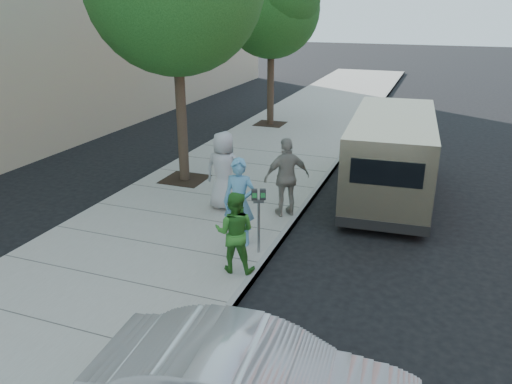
{
  "coord_description": "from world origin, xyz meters",
  "views": [
    {
      "loc": [
        4.37,
        -9.62,
        4.89
      ],
      "look_at": [
        0.87,
        -0.22,
        1.1
      ],
      "focal_mm": 35.0,
      "sensor_mm": 36.0,
      "label": 1
    }
  ],
  "objects_px": {
    "parking_meter": "(259,207)",
    "person_officer": "(239,202)",
    "person_green_shirt": "(235,232)",
    "person_gray_shirt": "(224,171)",
    "person_striped_polo": "(287,177)",
    "van": "(391,155)",
    "tree_far": "(273,4)"
  },
  "relations": [
    {
      "from": "tree_far",
      "to": "van",
      "type": "xyz_separation_m",
      "value": [
        5.55,
        -6.53,
        -3.71
      ]
    },
    {
      "from": "person_striped_polo",
      "to": "person_officer",
      "type": "bearing_deg",
      "value": 38.77
    },
    {
      "from": "tree_far",
      "to": "parking_meter",
      "type": "distance_m",
      "value": 12.22
    },
    {
      "from": "parking_meter",
      "to": "person_gray_shirt",
      "type": "relative_size",
      "value": 0.71
    },
    {
      "from": "van",
      "to": "person_green_shirt",
      "type": "relative_size",
      "value": 3.87
    },
    {
      "from": "van",
      "to": "person_gray_shirt",
      "type": "distance_m",
      "value": 4.5
    },
    {
      "from": "person_gray_shirt",
      "to": "person_striped_polo",
      "type": "xyz_separation_m",
      "value": [
        1.55,
        0.13,
        -0.02
      ]
    },
    {
      "from": "tree_far",
      "to": "person_green_shirt",
      "type": "xyz_separation_m",
      "value": [
        3.34,
        -11.92,
        -3.95
      ]
    },
    {
      "from": "van",
      "to": "person_striped_polo",
      "type": "height_order",
      "value": "van"
    },
    {
      "from": "person_officer",
      "to": "person_gray_shirt",
      "type": "distance_m",
      "value": 2.01
    },
    {
      "from": "person_green_shirt",
      "to": "person_striped_polo",
      "type": "xyz_separation_m",
      "value": [
        0.12,
        2.88,
        0.16
      ]
    },
    {
      "from": "parking_meter",
      "to": "van",
      "type": "xyz_separation_m",
      "value": [
        2.04,
        4.57,
        0.03
      ]
    },
    {
      "from": "parking_meter",
      "to": "person_striped_polo",
      "type": "bearing_deg",
      "value": 68.2
    },
    {
      "from": "person_green_shirt",
      "to": "person_gray_shirt",
      "type": "distance_m",
      "value": 3.11
    },
    {
      "from": "van",
      "to": "person_gray_shirt",
      "type": "bearing_deg",
      "value": -147.81
    },
    {
      "from": "person_striped_polo",
      "to": "person_gray_shirt",
      "type": "bearing_deg",
      "value": -32.26
    },
    {
      "from": "parking_meter",
      "to": "person_officer",
      "type": "distance_m",
      "value": 0.57
    },
    {
      "from": "person_officer",
      "to": "person_striped_polo",
      "type": "relative_size",
      "value": 0.98
    },
    {
      "from": "person_green_shirt",
      "to": "person_gray_shirt",
      "type": "bearing_deg",
      "value": -72.29
    },
    {
      "from": "van",
      "to": "tree_far",
      "type": "bearing_deg",
      "value": 126.67
    },
    {
      "from": "tree_far",
      "to": "person_green_shirt",
      "type": "relative_size",
      "value": 4.13
    },
    {
      "from": "tree_far",
      "to": "person_gray_shirt",
      "type": "height_order",
      "value": "tree_far"
    },
    {
      "from": "person_green_shirt",
      "to": "person_striped_polo",
      "type": "relative_size",
      "value": 0.83
    },
    {
      "from": "person_green_shirt",
      "to": "person_striped_polo",
      "type": "height_order",
      "value": "person_striped_polo"
    },
    {
      "from": "parking_meter",
      "to": "person_officer",
      "type": "height_order",
      "value": "person_officer"
    },
    {
      "from": "person_officer",
      "to": "person_striped_polo",
      "type": "bearing_deg",
      "value": 71.38
    },
    {
      "from": "person_officer",
      "to": "person_gray_shirt",
      "type": "xyz_separation_m",
      "value": [
        -1.09,
        1.68,
        0.04
      ]
    },
    {
      "from": "parking_meter",
      "to": "person_striped_polo",
      "type": "height_order",
      "value": "person_striped_polo"
    },
    {
      "from": "tree_far",
      "to": "van",
      "type": "relative_size",
      "value": 1.07
    },
    {
      "from": "parking_meter",
      "to": "tree_far",
      "type": "bearing_deg",
      "value": 84.34
    },
    {
      "from": "tree_far",
      "to": "person_officer",
      "type": "height_order",
      "value": "tree_far"
    },
    {
      "from": "parking_meter",
      "to": "person_green_shirt",
      "type": "xyz_separation_m",
      "value": [
        -0.17,
        -0.82,
        -0.2
      ]
    }
  ]
}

